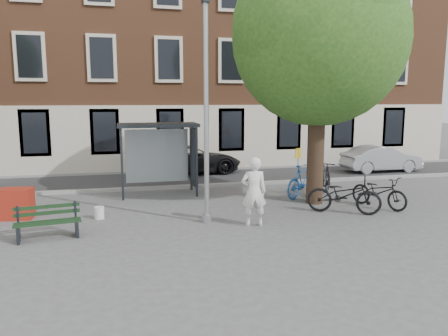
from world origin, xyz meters
TOP-DOWN VIEW (x-y plane):
  - ground at (0.00, 0.00)m, footprint 90.00×90.00m
  - road at (0.00, 7.00)m, footprint 40.00×4.00m
  - curb_near at (0.00, 5.00)m, footprint 40.00×0.25m
  - curb_far at (0.00, 9.00)m, footprint 40.00×0.25m
  - building_row at (0.00, 13.00)m, footprint 30.00×8.00m
  - lamppost at (0.00, 0.00)m, footprint 0.28×0.35m
  - tree_right at (4.01, 1.38)m, footprint 5.76×5.60m
  - bus_shelter at (-0.61, 4.11)m, footprint 2.85×1.45m
  - painter at (1.20, -0.61)m, footprint 0.75×0.54m
  - bench at (-4.17, -0.49)m, footprint 1.65×0.75m
  - bike_a at (4.29, 0.02)m, footprint 2.29×1.79m
  - bike_b at (4.00, 2.42)m, footprint 1.96×1.55m
  - bike_c at (5.76, 0.43)m, footprint 1.47×2.08m
  - bike_d at (4.84, 2.46)m, footprint 1.66×1.92m
  - car_dark at (0.86, 8.40)m, footprint 5.07×2.83m
  - car_silver at (9.97, 6.79)m, footprint 3.85×1.40m
  - red_stand at (-5.35, 1.69)m, footprint 0.96×0.70m
  - bucket_a at (-3.00, 1.11)m, footprint 0.34×0.34m
  - notice_sign at (4.17, 3.35)m, footprint 0.28×0.11m

SIDE VIEW (x-z plane):
  - ground at x=0.00m, z-range 0.00..0.00m
  - road at x=0.00m, z-range 0.00..0.01m
  - curb_near at x=0.00m, z-range 0.00..0.12m
  - curb_far at x=0.00m, z-range 0.00..0.12m
  - bucket_a at x=-3.00m, z-range 0.00..0.36m
  - bench at x=-4.17m, z-range -0.03..0.78m
  - red_stand at x=-5.35m, z-range 0.00..0.90m
  - bike_c at x=5.76m, z-range 0.00..1.04m
  - bike_a at x=4.29m, z-range 0.00..1.16m
  - bike_b at x=4.00m, z-range 0.00..1.19m
  - bike_d at x=4.84m, z-range 0.00..1.20m
  - car_silver at x=9.97m, z-range 0.00..1.26m
  - car_dark at x=0.86m, z-range 0.00..1.34m
  - painter at x=1.20m, z-range 0.00..1.92m
  - notice_sign at x=4.17m, z-range 0.33..1.98m
  - bus_shelter at x=-0.61m, z-range 0.61..3.23m
  - lamppost at x=0.00m, z-range -0.27..5.84m
  - tree_right at x=4.01m, z-range 1.52..9.72m
  - building_row at x=0.00m, z-range 0.00..14.00m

